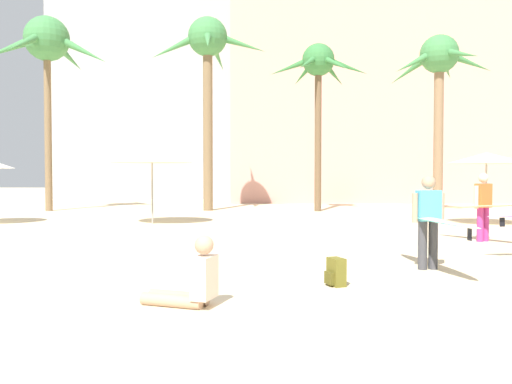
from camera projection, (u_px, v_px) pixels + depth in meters
ground at (313, 332)px, 5.62m from camera, size 120.00×120.00×0.00m
hotel_pink at (408, 70)px, 35.24m from camera, size 22.87×10.94×17.29m
palm_tree_far_left at (47, 47)px, 23.94m from camera, size 6.08×6.09×8.84m
palm_tree_left at (319, 72)px, 23.80m from camera, size 4.52×4.12×7.57m
palm_tree_center at (439, 69)px, 22.44m from camera, size 4.67×4.65×7.60m
palm_tree_right at (208, 54)px, 24.17m from camera, size 5.33×5.19×8.88m
cafe_umbrella_0 at (486, 158)px, 17.25m from camera, size 2.54×2.54×2.39m
cafe_umbrella_2 at (152, 157)px, 17.78m from camera, size 2.73×2.73×2.43m
beach_towel at (415, 294)px, 7.33m from camera, size 1.89×1.30×0.01m
backpack at (336, 272)px, 7.92m from camera, size 0.32×0.35×0.42m
person_mid_center at (430, 219)px, 9.16m from camera, size 0.86×2.81×1.66m
person_mid_right at (485, 205)px, 13.04m from camera, size 1.92×2.58×1.71m
person_mid_left at (192, 282)px, 6.67m from camera, size 1.00×0.64×0.91m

